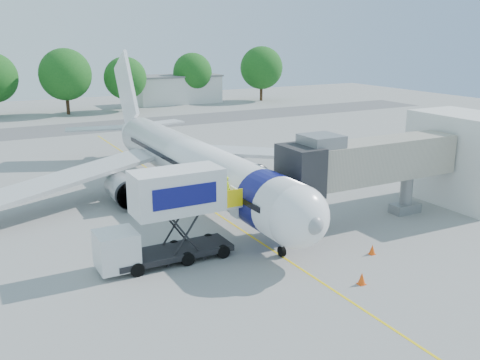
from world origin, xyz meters
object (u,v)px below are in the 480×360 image
jet_bridge (361,163)px  ground_tug (424,305)px  aircraft (191,162)px  catering_hiloader (167,217)px

jet_bridge → ground_tug: bearing=-117.5°
aircraft → jet_bridge: 13.77m
aircraft → jet_bridge: (7.99, -11.12, 1.39)m
aircraft → ground_tug: bearing=-85.6°
aircraft → catering_hiloader: aircraft is taller
catering_hiloader → ground_tug: (8.05, -11.92, -1.96)m
jet_bridge → catering_hiloader: bearing=-180.0°
jet_bridge → ground_tug: size_ratio=3.36×
aircraft → jet_bridge: bearing=-54.3°
jet_bridge → catering_hiloader: size_ratio=1.64×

